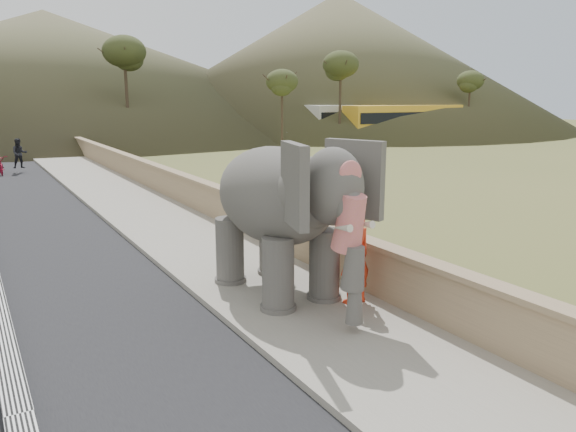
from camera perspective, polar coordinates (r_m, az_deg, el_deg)
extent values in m
plane|color=olive|center=(9.41, 7.55, -13.44)|extent=(160.00, 160.00, 0.00)
cube|color=#9E9687|center=(17.91, -12.34, -0.86)|extent=(3.00, 120.00, 0.15)
cube|color=tan|center=(18.37, -7.51, 1.16)|extent=(0.30, 120.00, 1.10)
imported|color=brown|center=(21.12, 3.70, 2.90)|extent=(1.62, 1.14, 1.25)
imported|color=silver|center=(47.70, 1.62, 8.29)|extent=(4.31, 1.93, 1.44)
cube|color=beige|center=(51.42, 7.76, 9.41)|extent=(11.09, 2.92, 3.10)
cube|color=gold|center=(50.38, 11.65, 9.21)|extent=(11.15, 3.29, 3.10)
cone|color=brown|center=(71.82, 5.11, 15.42)|extent=(56.00, 56.00, 16.00)
cone|color=brown|center=(77.39, -23.24, 13.53)|extent=(80.00, 80.00, 14.00)
imported|color=red|center=(10.69, 6.80, -4.10)|extent=(0.67, 0.44, 1.83)
imported|color=maroon|center=(32.49, -27.19, 4.63)|extent=(0.69, 1.86, 0.97)
imported|color=black|center=(32.49, -25.62, 5.75)|extent=(0.77, 0.61, 1.56)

